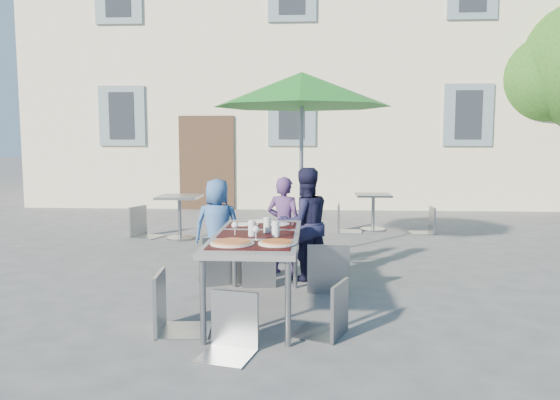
# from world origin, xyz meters

# --- Properties ---
(ground) EXTENTS (90.00, 90.00, 0.00)m
(ground) POSITION_xyz_m (0.00, 0.00, 0.00)
(ground) COLOR #4F4F52
(ground) RESTS_ON ground
(building) EXTENTS (13.60, 8.20, 11.10)m
(building) POSITION_xyz_m (-0.00, 11.50, 4.85)
(building) COLOR beige
(building) RESTS_ON ground
(dining_table) EXTENTS (0.80, 1.85, 0.76)m
(dining_table) POSITION_xyz_m (-0.02, -0.19, 0.70)
(dining_table) COLOR #4F4E54
(dining_table) RESTS_ON ground
(pizza_near_left) EXTENTS (0.38, 0.38, 0.03)m
(pizza_near_left) POSITION_xyz_m (-0.18, -0.70, 0.77)
(pizza_near_left) COLOR white
(pizza_near_left) RESTS_ON dining_table
(pizza_near_right) EXTENTS (0.32, 0.32, 0.03)m
(pizza_near_right) POSITION_xyz_m (0.20, -0.68, 0.77)
(pizza_near_right) COLOR white
(pizza_near_right) RESTS_ON dining_table
(glassware) EXTENTS (0.45, 0.47, 0.15)m
(glassware) POSITION_xyz_m (0.03, -0.27, 0.83)
(glassware) COLOR silver
(glassware) RESTS_ON dining_table
(place_settings) EXTENTS (0.62, 0.46, 0.01)m
(place_settings) POSITION_xyz_m (-0.03, 0.46, 0.76)
(place_settings) COLOR white
(place_settings) RESTS_ON dining_table
(child_0) EXTENTS (0.59, 0.39, 1.18)m
(child_0) POSITION_xyz_m (-0.65, 1.24, 0.59)
(child_0) COLOR #39609C
(child_0) RESTS_ON ground
(child_1) EXTENTS (0.51, 0.41, 1.20)m
(child_1) POSITION_xyz_m (0.16, 1.32, 0.60)
(child_1) COLOR #4B3165
(child_1) RESTS_ON ground
(child_2) EXTENTS (0.73, 0.59, 1.32)m
(child_2) POSITION_xyz_m (0.41, 1.08, 0.66)
(child_2) COLOR #171834
(child_2) RESTS_ON ground
(chair_0) EXTENTS (0.62, 0.62, 1.06)m
(chair_0) POSITION_xyz_m (-0.54, 0.83, 0.63)
(chair_0) COLOR gray
(chair_0) RESTS_ON ground
(chair_1) EXTENTS (0.42, 0.43, 0.86)m
(chair_1) POSITION_xyz_m (-0.10, 0.75, 0.50)
(chair_1) COLOR gray
(chair_1) RESTS_ON ground
(chair_2) EXTENTS (0.45, 0.46, 1.02)m
(chair_2) POSITION_xyz_m (0.67, 0.57, 0.60)
(chair_2) COLOR gray
(chair_2) RESTS_ON ground
(chair_3) EXTENTS (0.48, 0.47, 0.99)m
(chair_3) POSITION_xyz_m (-0.69, -0.77, 0.58)
(chair_3) COLOR gray
(chair_3) RESTS_ON ground
(chair_4) EXTENTS (0.51, 0.51, 0.89)m
(chair_4) POSITION_xyz_m (0.65, -0.80, 0.52)
(chair_4) COLOR gray
(chair_4) RESTS_ON ground
(chair_5) EXTENTS (0.47, 0.47, 0.88)m
(chair_5) POSITION_xyz_m (-0.12, -1.20, 0.51)
(chair_5) COLOR #92989E
(chair_5) RESTS_ON ground
(patio_umbrella) EXTENTS (2.43, 2.43, 2.55)m
(patio_umbrella) POSITION_xyz_m (0.34, 2.23, 2.29)
(patio_umbrella) COLOR #9A9DA1
(patio_umbrella) RESTS_ON ground
(cafe_table_0) EXTENTS (0.68, 0.68, 0.73)m
(cafe_table_0) POSITION_xyz_m (-1.69, 3.54, 0.49)
(cafe_table_0) COLOR #9A9DA1
(cafe_table_0) RESTS_ON ground
(bg_chair_l_0) EXTENTS (0.57, 0.57, 0.99)m
(bg_chair_l_0) POSITION_xyz_m (-2.37, 3.74, 0.58)
(bg_chair_l_0) COLOR gray
(bg_chair_l_0) RESTS_ON ground
(bg_chair_r_0) EXTENTS (0.41, 0.41, 0.85)m
(bg_chair_r_0) POSITION_xyz_m (-0.96, 3.74, 0.49)
(bg_chair_r_0) COLOR gray
(bg_chair_r_0) RESTS_ON ground
(cafe_table_1) EXTENTS (0.62, 0.62, 0.67)m
(cafe_table_1) POSITION_xyz_m (1.59, 4.63, 0.42)
(cafe_table_1) COLOR #9A9DA1
(cafe_table_1) RESTS_ON ground
(bg_chair_l_1) EXTENTS (0.46, 0.45, 0.96)m
(bg_chair_l_1) POSITION_xyz_m (1.07, 4.45, 0.56)
(bg_chair_l_1) COLOR gray
(bg_chair_l_1) RESTS_ON ground
(bg_chair_r_1) EXTENTS (0.41, 0.40, 0.89)m
(bg_chair_r_1) POSITION_xyz_m (2.51, 4.39, 0.52)
(bg_chair_r_1) COLOR gray
(bg_chair_r_1) RESTS_ON ground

